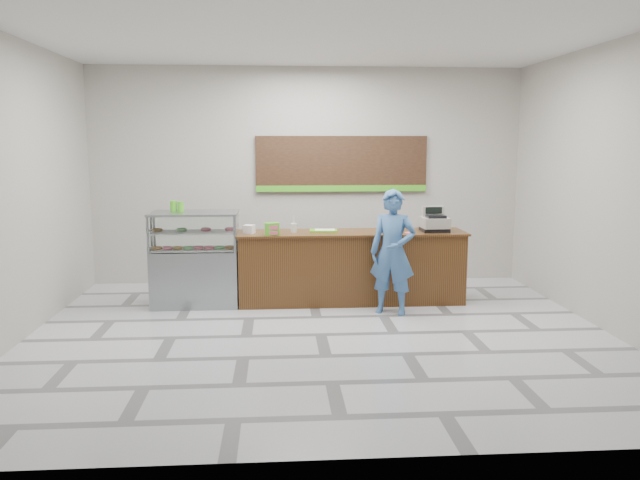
{
  "coord_description": "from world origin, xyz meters",
  "views": [
    {
      "loc": [
        -0.52,
        -7.22,
        2.28
      ],
      "look_at": [
        0.05,
        0.9,
        1.02
      ],
      "focal_mm": 35.0,
      "sensor_mm": 36.0,
      "label": 1
    }
  ],
  "objects": [
    {
      "name": "sales_counter",
      "position": [
        0.55,
        1.55,
        0.52
      ],
      "size": [
        3.26,
        0.76,
        1.03
      ],
      "color": "#573219",
      "rests_on": "floor"
    },
    {
      "name": "cash_register",
      "position": [
        1.74,
        1.5,
        1.16
      ],
      "size": [
        0.39,
        0.41,
        0.35
      ],
      "rotation": [
        0.0,
        0.0,
        0.04
      ],
      "color": "black",
      "rests_on": "sales_counter"
    },
    {
      "name": "ceiling",
      "position": [
        0.0,
        0.0,
        3.5
      ],
      "size": [
        7.0,
        7.0,
        0.0
      ],
      "primitive_type": "plane",
      "rotation": [
        3.14,
        0.0,
        0.0
      ],
      "color": "silver",
      "rests_on": "back_wall"
    },
    {
      "name": "napkin_box",
      "position": [
        -0.91,
        1.48,
        1.09
      ],
      "size": [
        0.18,
        0.18,
        0.12
      ],
      "primitive_type": "cube",
      "rotation": [
        0.0,
        0.0,
        -0.36
      ],
      "color": "white",
      "rests_on": "sales_counter"
    },
    {
      "name": "floor",
      "position": [
        0.0,
        0.0,
        0.0
      ],
      "size": [
        7.0,
        7.0,
        0.0
      ],
      "primitive_type": "plane",
      "color": "silver",
      "rests_on": "ground"
    },
    {
      "name": "menu_board",
      "position": [
        0.55,
        2.96,
        1.93
      ],
      "size": [
        2.8,
        0.06,
        0.9
      ],
      "color": "black",
      "rests_on": "back_wall"
    },
    {
      "name": "customer",
      "position": [
        1.03,
        0.91,
        0.84
      ],
      "size": [
        0.72,
        0.6,
        1.68
      ],
      "primitive_type": "imported",
      "rotation": [
        0.0,
        0.0,
        -0.37
      ],
      "color": "#3B679F",
      "rests_on": "floor"
    },
    {
      "name": "straw_cup",
      "position": [
        -0.28,
        1.53,
        1.09
      ],
      "size": [
        0.09,
        0.09,
        0.13
      ],
      "primitive_type": "cylinder",
      "color": "silver",
      "rests_on": "sales_counter"
    },
    {
      "name": "donut_decal",
      "position": [
        1.36,
        1.38,
        1.03
      ],
      "size": [
        0.16,
        0.16,
        0.0
      ],
      "primitive_type": "cylinder",
      "color": "#DC566F",
      "rests_on": "sales_counter"
    },
    {
      "name": "serving_tray",
      "position": [
        0.15,
        1.63,
        1.04
      ],
      "size": [
        0.41,
        0.3,
        0.02
      ],
      "rotation": [
        0.0,
        0.0,
        -0.05
      ],
      "color": "#5EB813",
      "rests_on": "sales_counter"
    },
    {
      "name": "back_wall",
      "position": [
        0.0,
        3.0,
        1.75
      ],
      "size": [
        7.0,
        0.0,
        7.0
      ],
      "primitive_type": "plane",
      "rotation": [
        1.57,
        0.0,
        0.0
      ],
      "color": "#B3ADA4",
      "rests_on": "floor"
    },
    {
      "name": "card_terminal",
      "position": [
        1.83,
        1.39,
        1.05
      ],
      "size": [
        0.1,
        0.16,
        0.04
      ],
      "primitive_type": "cube",
      "rotation": [
        0.0,
        0.0,
        -0.12
      ],
      "color": "black",
      "rests_on": "sales_counter"
    },
    {
      "name": "display_case",
      "position": [
        -1.67,
        1.55,
        0.68
      ],
      "size": [
        1.22,
        0.72,
        1.33
      ],
      "color": "gray",
      "rests_on": "floor"
    },
    {
      "name": "promo_box",
      "position": [
        -0.58,
        1.28,
        1.12
      ],
      "size": [
        0.21,
        0.15,
        0.17
      ],
      "primitive_type": "cube",
      "rotation": [
        0.0,
        0.0,
        0.1
      ],
      "color": "#4EBC22",
      "rests_on": "sales_counter"
    },
    {
      "name": "green_cup_left",
      "position": [
        -1.97,
        1.67,
        1.41
      ],
      "size": [
        0.1,
        0.1,
        0.15
      ],
      "primitive_type": "cylinder",
      "color": "#4EBC22",
      "rests_on": "display_case"
    },
    {
      "name": "green_cup_right",
      "position": [
        -1.87,
        1.65,
        1.4
      ],
      "size": [
        0.09,
        0.09,
        0.14
      ],
      "primitive_type": "cylinder",
      "color": "#4EBC22",
      "rests_on": "display_case"
    }
  ]
}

